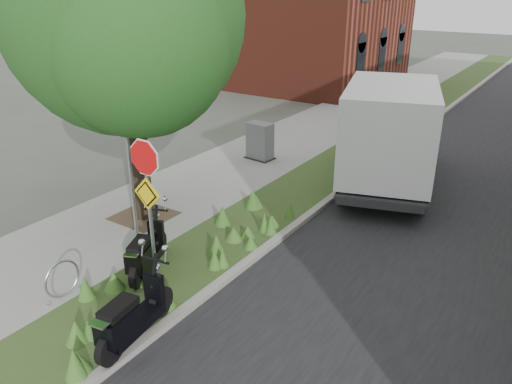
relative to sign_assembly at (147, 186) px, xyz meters
The scene contains 14 objects.
ground 2.78m from the sign_assembly, 22.62° to the right, with size 120.00×120.00×0.00m, color #4C5147.
sidewalk_near 10.10m from the sign_assembly, 106.84° to the left, with size 3.50×60.00×0.12m, color gray.
verge 9.69m from the sign_assembly, 90.61° to the left, with size 2.00×60.00×0.12m, color #2D4F21.
kerb_near 9.73m from the sign_assembly, 84.54° to the left, with size 0.20×60.00×0.13m, color #9E9991.
road 10.65m from the sign_assembly, 64.96° to the left, with size 7.00×60.00×0.01m, color black.
street_tree_main 4.30m from the sign_assembly, 139.63° to the left, with size 6.21×5.54×7.66m.
bare_post 2.18m from the sign_assembly, 145.95° to the left, with size 0.08×0.08×4.00m.
bike_hoop 2.54m from the sign_assembly, 137.69° to the right, with size 0.06×0.78×0.77m.
sign_assembly is the anchor object (origin of this frame).
brick_building 22.97m from the sign_assembly, 110.72° to the left, with size 9.40×10.40×8.30m.
scooter_near 1.87m from the sign_assembly, 155.84° to the left, with size 0.91×1.74×0.88m.
scooter_far 2.43m from the sign_assembly, 60.53° to the right, with size 0.59×1.96×0.93m.
box_truck 8.23m from the sign_assembly, 77.96° to the left, with size 3.95×6.33×2.68m.
utility_cabinet 8.27m from the sign_assembly, 108.60° to the left, with size 0.99×0.71×1.25m.
Camera 1 is at (4.92, -5.29, 5.79)m, focal length 35.00 mm.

